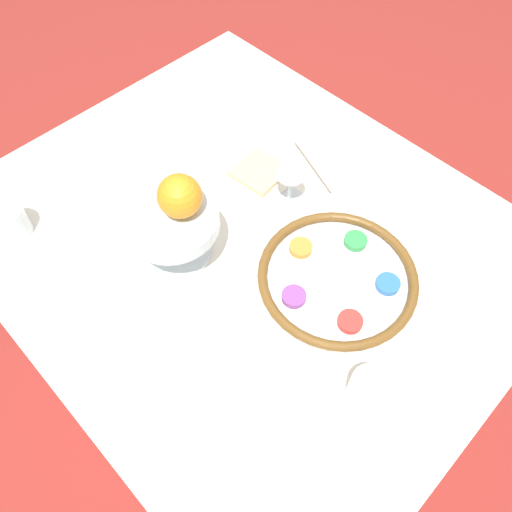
% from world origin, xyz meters
% --- Properties ---
extents(ground_plane, '(8.00, 8.00, 0.00)m').
position_xyz_m(ground_plane, '(0.00, 0.00, 0.00)').
color(ground_plane, maroon).
extents(dining_table, '(1.16, 0.97, 0.71)m').
position_xyz_m(dining_table, '(0.00, 0.00, 0.35)').
color(dining_table, silver).
rests_on(dining_table, ground_plane).
extents(seder_plate, '(0.32, 0.32, 0.03)m').
position_xyz_m(seder_plate, '(-0.22, -0.05, 0.72)').
color(seder_plate, silver).
rests_on(seder_plate, dining_table).
extents(wine_glass, '(0.07, 0.07, 0.14)m').
position_xyz_m(wine_glass, '(0.00, -0.14, 0.81)').
color(wine_glass, silver).
rests_on(wine_glass, dining_table).
extents(fruit_stand, '(0.19, 0.19, 0.12)m').
position_xyz_m(fruit_stand, '(0.06, 0.14, 0.80)').
color(fruit_stand, silver).
rests_on(fruit_stand, dining_table).
extents(orange_fruit, '(0.09, 0.09, 0.09)m').
position_xyz_m(orange_fruit, '(0.06, 0.11, 0.87)').
color(orange_fruit, orange).
rests_on(orange_fruit, fruit_stand).
extents(bread_plate, '(0.16, 0.16, 0.02)m').
position_xyz_m(bread_plate, '(0.10, -0.14, 0.72)').
color(bread_plate, silver).
rests_on(bread_plate, dining_table).
extents(napkin_roll, '(0.18, 0.11, 0.05)m').
position_xyz_m(napkin_roll, '(0.02, -0.26, 0.73)').
color(napkin_roll, white).
rests_on(napkin_roll, dining_table).
extents(cup_near, '(0.08, 0.08, 0.07)m').
position_xyz_m(cup_near, '(0.35, 0.35, 0.74)').
color(cup_near, silver).
rests_on(cup_near, dining_table).
extents(cup_mid, '(0.08, 0.08, 0.07)m').
position_xyz_m(cup_mid, '(-0.41, 0.10, 0.74)').
color(cup_mid, silver).
rests_on(cup_mid, dining_table).
extents(fork_left, '(0.03, 0.18, 0.01)m').
position_xyz_m(fork_left, '(-0.24, 0.22, 0.71)').
color(fork_left, silver).
rests_on(fork_left, dining_table).
extents(fork_right, '(0.02, 0.18, 0.01)m').
position_xyz_m(fork_right, '(-0.21, 0.22, 0.71)').
color(fork_right, silver).
rests_on(fork_right, dining_table).
extents(spoon, '(0.16, 0.03, 0.01)m').
position_xyz_m(spoon, '(-0.01, -0.31, 0.71)').
color(spoon, silver).
rests_on(spoon, dining_table).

